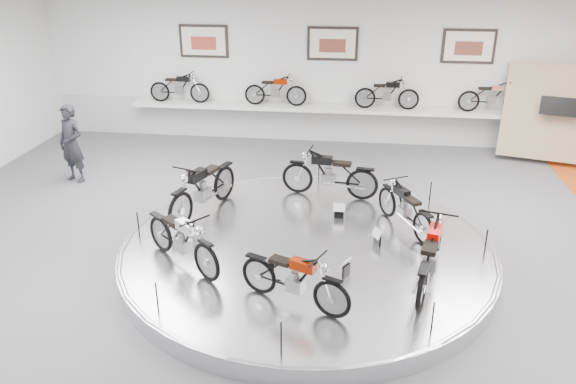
# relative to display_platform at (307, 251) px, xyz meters

# --- Properties ---
(floor) EXTENTS (16.00, 16.00, 0.00)m
(floor) POSITION_rel_display_platform_xyz_m (0.00, -0.30, -0.15)
(floor) COLOR #545457
(floor) RESTS_ON ground
(ceiling) EXTENTS (16.00, 16.00, 0.00)m
(ceiling) POSITION_rel_display_platform_xyz_m (0.00, -0.30, 3.85)
(ceiling) COLOR white
(ceiling) RESTS_ON wall_back
(wall_back) EXTENTS (16.00, 0.00, 16.00)m
(wall_back) POSITION_rel_display_platform_xyz_m (0.00, 6.70, 1.85)
(wall_back) COLOR silver
(wall_back) RESTS_ON floor
(dado_band) EXTENTS (15.68, 0.04, 1.10)m
(dado_band) POSITION_rel_display_platform_xyz_m (0.00, 6.68, 0.40)
(dado_band) COLOR #BCBCBA
(dado_band) RESTS_ON floor
(display_platform) EXTENTS (6.40, 6.40, 0.30)m
(display_platform) POSITION_rel_display_platform_xyz_m (0.00, 0.00, 0.00)
(display_platform) COLOR silver
(display_platform) RESTS_ON floor
(platform_rim) EXTENTS (6.40, 6.40, 0.10)m
(platform_rim) POSITION_rel_display_platform_xyz_m (0.00, 0.00, 0.12)
(platform_rim) COLOR #B2B2BA
(platform_rim) RESTS_ON display_platform
(shelf) EXTENTS (11.00, 0.55, 0.10)m
(shelf) POSITION_rel_display_platform_xyz_m (0.00, 6.40, 0.85)
(shelf) COLOR silver
(shelf) RESTS_ON wall_back
(poster_left) EXTENTS (1.35, 0.06, 0.88)m
(poster_left) POSITION_rel_display_platform_xyz_m (-3.50, 6.66, 2.55)
(poster_left) COLOR #EFE3D0
(poster_left) RESTS_ON wall_back
(poster_center) EXTENTS (1.35, 0.06, 0.88)m
(poster_center) POSITION_rel_display_platform_xyz_m (0.00, 6.66, 2.55)
(poster_center) COLOR #EFE3D0
(poster_center) RESTS_ON wall_back
(poster_right) EXTENTS (1.35, 0.06, 0.88)m
(poster_right) POSITION_rel_display_platform_xyz_m (3.50, 6.66, 2.55)
(poster_right) COLOR #EFE3D0
(poster_right) RESTS_ON wall_back
(display_panel) EXTENTS (2.56, 1.52, 2.30)m
(display_panel) POSITION_rel_display_platform_xyz_m (5.60, 5.80, 1.10)
(display_panel) COLOR tan
(display_panel) RESTS_ON floor
(shelf_bike_a) EXTENTS (1.22, 0.43, 0.73)m
(shelf_bike_a) POSITION_rel_display_platform_xyz_m (-4.20, 6.40, 1.27)
(shelf_bike_a) COLOR black
(shelf_bike_a) RESTS_ON shelf
(shelf_bike_b) EXTENTS (1.22, 0.43, 0.73)m
(shelf_bike_b) POSITION_rel_display_platform_xyz_m (-1.50, 6.40, 1.27)
(shelf_bike_b) COLOR #821500
(shelf_bike_b) RESTS_ON shelf
(shelf_bike_c) EXTENTS (1.22, 0.43, 0.73)m
(shelf_bike_c) POSITION_rel_display_platform_xyz_m (1.50, 6.40, 1.27)
(shelf_bike_c) COLOR black
(shelf_bike_c) RESTS_ON shelf
(shelf_bike_d) EXTENTS (1.22, 0.43, 0.73)m
(shelf_bike_d) POSITION_rel_display_platform_xyz_m (4.20, 6.40, 1.27)
(shelf_bike_d) COLOR silver
(shelf_bike_d) RESTS_ON shelf
(bike_a) EXTENTS (1.18, 1.56, 0.88)m
(bike_a) POSITION_rel_display_platform_xyz_m (1.68, 0.78, 0.59)
(bike_a) COLOR black
(bike_a) RESTS_ON display_platform
(bike_b) EXTENTS (1.76, 0.83, 1.00)m
(bike_b) POSITION_rel_display_platform_xyz_m (0.25, 2.10, 0.65)
(bike_b) COLOR black
(bike_b) RESTS_ON display_platform
(bike_c) EXTENTS (1.21, 1.95, 1.08)m
(bike_c) POSITION_rel_display_platform_xyz_m (-2.08, 0.96, 0.69)
(bike_c) COLOR black
(bike_c) RESTS_ON display_platform
(bike_d) EXTENTS (1.61, 1.45, 0.95)m
(bike_d) POSITION_rel_display_platform_xyz_m (-1.90, -0.96, 0.62)
(bike_d) COLOR silver
(bike_d) RESTS_ON display_platform
(bike_e) EXTENTS (1.58, 1.08, 0.88)m
(bike_e) POSITION_rel_display_platform_xyz_m (-0.01, -1.83, 0.59)
(bike_e) COLOR #821500
(bike_e) RESTS_ON display_platform
(bike_f) EXTENTS (1.03, 1.84, 1.02)m
(bike_f) POSITION_rel_display_platform_xyz_m (1.94, -1.05, 0.66)
(bike_f) COLOR #D40500
(bike_f) RESTS_ON display_platform
(visitor) EXTENTS (0.77, 0.63, 1.81)m
(visitor) POSITION_rel_display_platform_xyz_m (-5.70, 2.94, 0.76)
(visitor) COLOR black
(visitor) RESTS_ON floor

